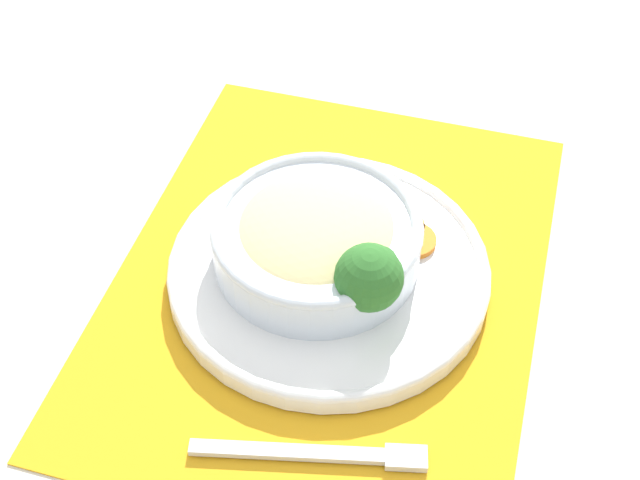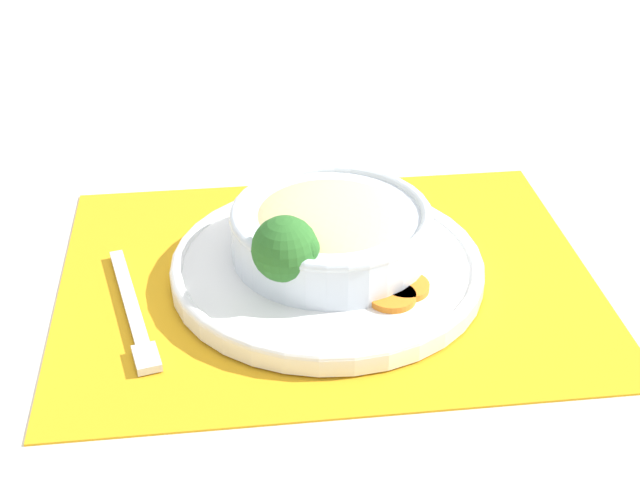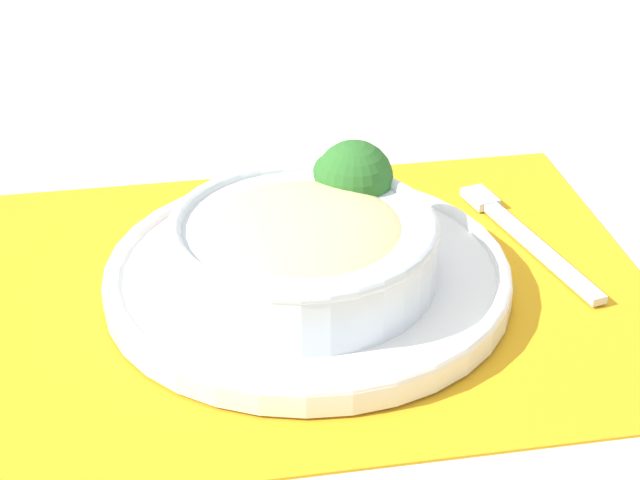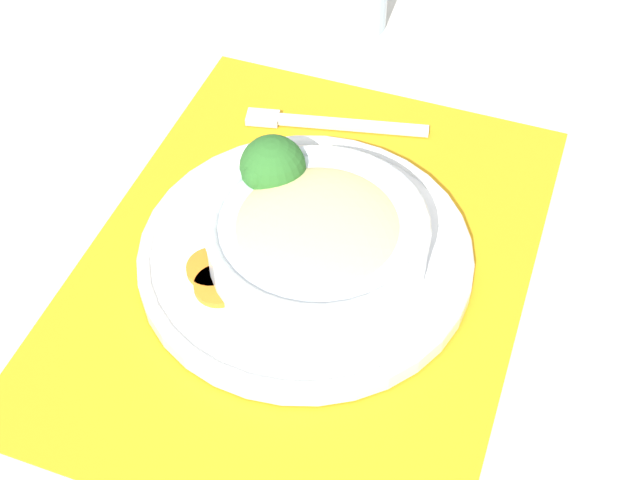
# 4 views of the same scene
# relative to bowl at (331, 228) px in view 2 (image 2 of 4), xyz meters

# --- Properties ---
(ground_plane) EXTENTS (4.00, 4.00, 0.00)m
(ground_plane) POSITION_rel_bowl_xyz_m (0.01, 0.01, -0.05)
(ground_plane) COLOR beige
(placemat) EXTENTS (0.50, 0.39, 0.00)m
(placemat) POSITION_rel_bowl_xyz_m (0.01, 0.01, -0.05)
(placemat) COLOR orange
(placemat) RESTS_ON ground_plane
(plate) EXTENTS (0.29, 0.29, 0.02)m
(plate) POSITION_rel_bowl_xyz_m (0.01, 0.01, -0.03)
(plate) COLOR white
(plate) RESTS_ON placemat
(bowl) EXTENTS (0.19, 0.19, 0.06)m
(bowl) POSITION_rel_bowl_xyz_m (0.00, 0.00, 0.00)
(bowl) COLOR silver
(bowl) RESTS_ON plate
(broccoli_floret) EXTENTS (0.06, 0.06, 0.07)m
(broccoli_floret) POSITION_rel_bowl_xyz_m (0.05, 0.06, 0.02)
(broccoli_floret) COLOR #759E51
(broccoli_floret) RESTS_ON plate
(carrot_slice_near) EXTENTS (0.04, 0.04, 0.01)m
(carrot_slice_near) POSITION_rel_bowl_xyz_m (-0.04, 0.08, -0.03)
(carrot_slice_near) COLOR orange
(carrot_slice_near) RESTS_ON plate
(carrot_slice_middle) EXTENTS (0.04, 0.04, 0.01)m
(carrot_slice_middle) POSITION_rel_bowl_xyz_m (-0.06, 0.07, -0.03)
(carrot_slice_middle) COLOR orange
(carrot_slice_middle) RESTS_ON plate
(fork) EXTENTS (0.05, 0.18, 0.01)m
(fork) POSITION_rel_bowl_xyz_m (0.18, 0.06, -0.04)
(fork) COLOR silver
(fork) RESTS_ON placemat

